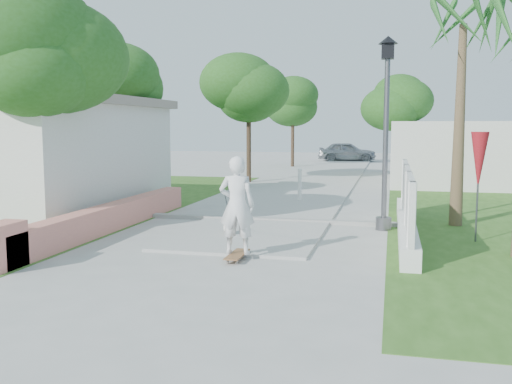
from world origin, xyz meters
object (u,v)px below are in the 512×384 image
(bollard, at_px, (300,184))
(dog, at_px, (230,226))
(parked_car, at_px, (347,152))
(patio_umbrella, at_px, (479,162))
(street_lamp, at_px, (386,126))
(skateboarder, at_px, (231,207))

(bollard, relative_size, dog, 1.82)
(parked_car, bearing_deg, patio_umbrella, -174.53)
(bollard, xyz_separation_m, dog, (-0.58, -6.09, -0.36))
(street_lamp, height_order, patio_umbrella, street_lamp)
(patio_umbrella, height_order, dog, patio_umbrella)
(street_lamp, height_order, dog, street_lamp)
(dog, bearing_deg, street_lamp, 19.38)
(parked_car, bearing_deg, street_lamp, -178.20)
(street_lamp, xyz_separation_m, dog, (-3.28, -1.59, -2.20))
(street_lamp, relative_size, parked_car, 1.12)
(bollard, height_order, skateboarder, skateboarder)
(bollard, distance_m, patio_umbrella, 7.25)
(street_lamp, xyz_separation_m, patio_umbrella, (1.90, -1.00, -0.74))
(skateboarder, distance_m, parked_car, 29.35)
(street_lamp, xyz_separation_m, parked_car, (-2.89, 26.44, -1.75))
(patio_umbrella, bearing_deg, bollard, 129.91)
(dog, bearing_deg, bollard, 78.14)
(street_lamp, relative_size, bollard, 4.07)
(patio_umbrella, bearing_deg, dog, -173.56)
(skateboarder, xyz_separation_m, dog, (-0.41, 1.32, -0.62))
(parked_car, bearing_deg, dog, 174.77)
(patio_umbrella, bearing_deg, street_lamp, 152.24)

